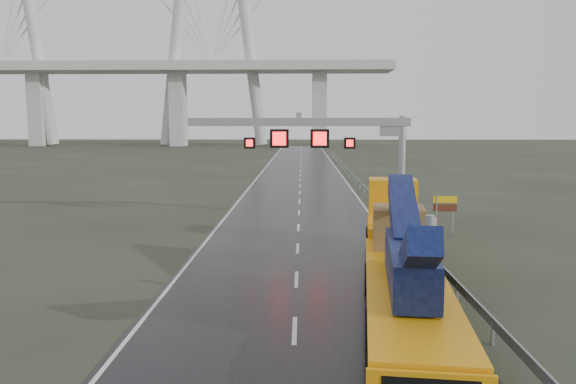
{
  "coord_description": "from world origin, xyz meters",
  "views": [
    {
      "loc": [
        0.23,
        -19.66,
        6.81
      ],
      "look_at": [
        -0.5,
        9.13,
        3.2
      ],
      "focal_mm": 35.0,
      "sensor_mm": 36.0,
      "label": 1
    }
  ],
  "objects_px": {
    "sign_gantry": "(330,140)",
    "striped_barrier": "(430,226)",
    "exit_sign_pair": "(445,207)",
    "heavy_haul_truck": "(400,242)"
  },
  "relations": [
    {
      "from": "sign_gantry",
      "to": "striped_barrier",
      "type": "distance_m",
      "value": 8.74
    },
    {
      "from": "exit_sign_pair",
      "to": "striped_barrier",
      "type": "bearing_deg",
      "value": -176.31
    },
    {
      "from": "sign_gantry",
      "to": "striped_barrier",
      "type": "relative_size",
      "value": 13.74
    },
    {
      "from": "sign_gantry",
      "to": "striped_barrier",
      "type": "height_order",
      "value": "sign_gantry"
    },
    {
      "from": "exit_sign_pair",
      "to": "striped_barrier",
      "type": "xyz_separation_m",
      "value": [
        -0.86,
        -0.01,
        -1.15
      ]
    },
    {
      "from": "heavy_haul_truck",
      "to": "striped_barrier",
      "type": "distance_m",
      "value": 10.89
    },
    {
      "from": "sign_gantry",
      "to": "striped_barrier",
      "type": "bearing_deg",
      "value": -34.11
    },
    {
      "from": "heavy_haul_truck",
      "to": "striped_barrier",
      "type": "bearing_deg",
      "value": 76.77
    },
    {
      "from": "exit_sign_pair",
      "to": "striped_barrier",
      "type": "relative_size",
      "value": 2.23
    },
    {
      "from": "exit_sign_pair",
      "to": "striped_barrier",
      "type": "distance_m",
      "value": 1.43
    }
  ]
}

